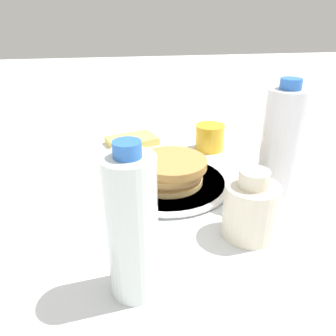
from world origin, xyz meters
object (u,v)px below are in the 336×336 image
Objects in this scene: pancake_stack at (169,169)px; water_bottle_near at (281,146)px; juice_glass at (210,137)px; cream_jug at (250,208)px; water_bottle_mid at (132,228)px; plate at (168,182)px.

water_bottle_near is at bearing 156.88° from pancake_stack.
pancake_stack is at bearing 51.88° from juice_glass.
water_bottle_mid reaches higher than cream_jug.
pancake_stack is 0.73× the size of water_bottle_mid.
water_bottle_near is 1.10× the size of water_bottle_mid.
cream_jug is at bearing 118.65° from pancake_stack.
water_bottle_mid is at bearing 62.89° from juice_glass.
plate is at bearing 51.36° from juice_glass.
cream_jug is (0.04, 0.36, 0.02)m from juice_glass.
pancake_stack is (-0.00, 0.00, 0.03)m from plate.
cream_jug is at bearing -155.67° from water_bottle_mid.
water_bottle_near is (-0.19, 0.08, 0.07)m from pancake_stack.
juice_glass is at bearing -128.64° from plate.
water_bottle_near reaches higher than plate.
plate is 0.30m from water_bottle_mid.
pancake_stack is 2.08× the size of juice_glass.
water_bottle_near is (-0.09, -0.10, 0.06)m from cream_jug.
cream_jug is at bearing 84.28° from juice_glass.
juice_glass is 0.32× the size of water_bottle_near.
pancake_stack is at bearing 161.08° from plate.
water_bottle_mid is at bearing 33.44° from water_bottle_near.
juice_glass is 0.27m from water_bottle_near.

